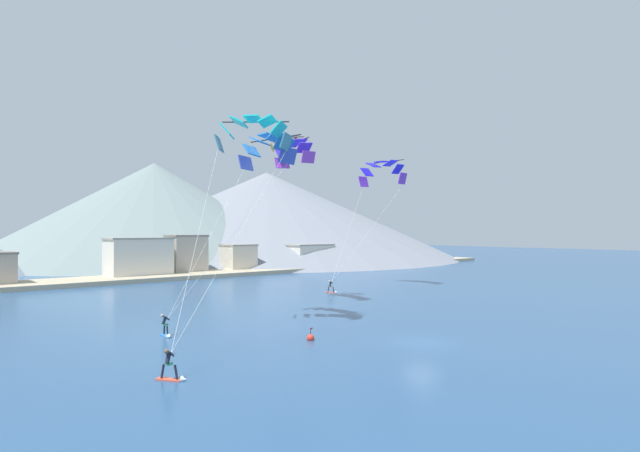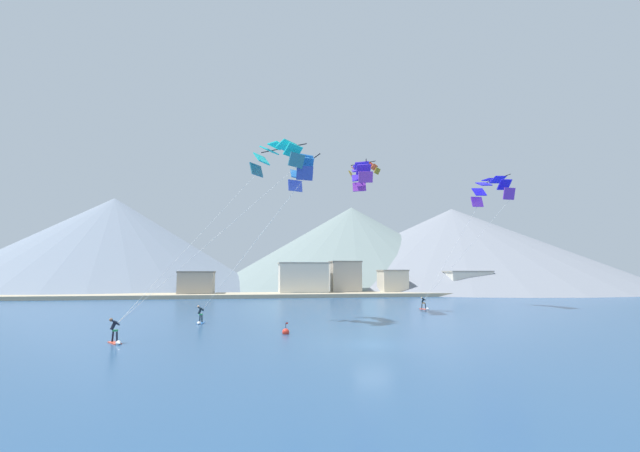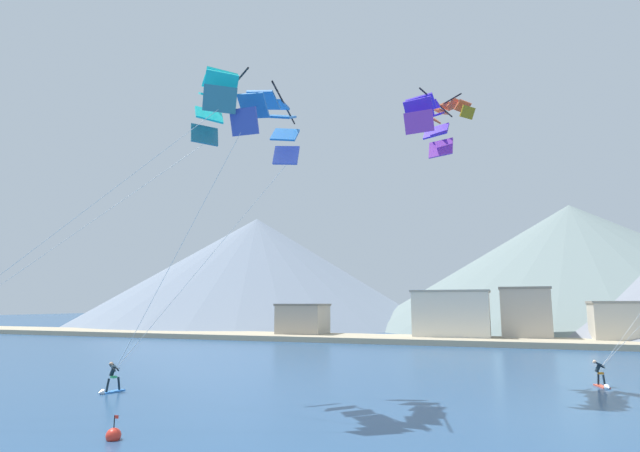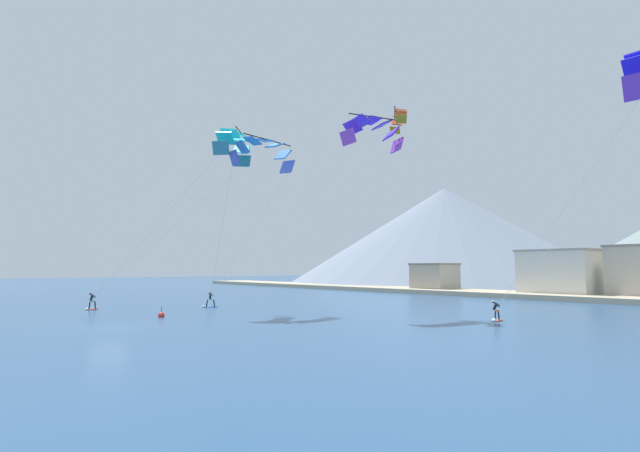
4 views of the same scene
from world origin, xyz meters
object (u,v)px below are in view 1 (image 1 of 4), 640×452
parafoil_kite_near_lead (267,147)px  race_marker_buoy (311,338)px  parafoil_kite_distant_high_outer (288,142)px  parafoil_kite_distant_low_drift (294,150)px  kitesurfer_near_lead (166,329)px  kitesurfer_near_trail (332,289)px  kitesurfer_mid_center (172,370)px  parafoil_kite_mid_center (253,130)px  parafoil_kite_near_trail (382,171)px

parafoil_kite_near_lead → race_marker_buoy: parafoil_kite_near_lead is taller
parafoil_kite_distant_high_outer → parafoil_kite_distant_low_drift: (-1.03, -2.42, -1.28)m
parafoil_kite_distant_high_outer → parafoil_kite_distant_low_drift: bearing=-113.1°
kitesurfer_near_lead → race_marker_buoy: kitesurfer_near_lead is taller
parafoil_kite_distant_low_drift → parafoil_kite_near_lead: bearing=-140.5°
parafoil_kite_distant_low_drift → parafoil_kite_distant_high_outer: bearing=66.9°
kitesurfer_near_trail → kitesurfer_mid_center: size_ratio=1.00×
parafoil_kite_near_lead → parafoil_kite_distant_low_drift: bearing=39.5°
parafoil_kite_distant_high_outer → parafoil_kite_distant_low_drift: size_ratio=0.60×
parafoil_kite_mid_center → race_marker_buoy: bearing=-85.7°
kitesurfer_mid_center → parafoil_kite_near_lead: bearing=39.5°
parafoil_kite_near_lead → parafoil_kite_mid_center: bearing=-146.6°
parafoil_kite_mid_center → parafoil_kite_near_trail: bearing=24.3°
parafoil_kite_near_trail → parafoil_kite_mid_center: size_ratio=1.04×
kitesurfer_near_trail → parafoil_kite_near_lead: (-17.48, -10.84, 14.85)m
kitesurfer_near_lead → parafoil_kite_distant_low_drift: bearing=22.6°
kitesurfer_mid_center → parafoil_kite_mid_center: parafoil_kite_mid_center is taller
kitesurfer_mid_center → parafoil_kite_mid_center: bearing=40.8°
parafoil_kite_mid_center → kitesurfer_mid_center: bearing=-139.2°
kitesurfer_near_lead → race_marker_buoy: (7.45, -8.00, -0.38)m
kitesurfer_near_trail → parafoil_kite_near_lead: parafoil_kite_near_lead is taller
parafoil_kite_distant_high_outer → race_marker_buoy: size_ratio=3.71×
parafoil_kite_near_trail → parafoil_kite_distant_low_drift: 21.20m
kitesurfer_near_trail → parafoil_kite_mid_center: bearing=-148.0°
kitesurfer_mid_center → parafoil_kite_distant_high_outer: bearing=41.7°
kitesurfer_near_trail → parafoil_kite_distant_high_outer: (-8.37, -1.76, 17.59)m
parafoil_kite_near_trail → parafoil_kite_distant_high_outer: (-19.41, -3.23, 1.40)m
parafoil_kite_distant_high_outer → race_marker_buoy: parafoil_kite_distant_high_outer is taller
kitesurfer_near_trail → parafoil_kite_mid_center: (-20.14, -12.59, 15.75)m
parafoil_kite_near_lead → parafoil_kite_distant_high_outer: (9.10, 9.07, 2.74)m
parafoil_kite_distant_high_outer → parafoil_kite_near_trail: bearing=9.5°
kitesurfer_near_trail → parafoil_kite_near_trail: bearing=7.6°
kitesurfer_mid_center → parafoil_kite_near_trail: parafoil_kite_near_trail is taller
kitesurfer_near_lead → parafoil_kite_near_lead: size_ratio=0.12×
parafoil_kite_distant_low_drift → kitesurfer_near_lead: bearing=-157.4°
kitesurfer_mid_center → parafoil_kite_near_trail: 51.23m
parafoil_kite_near_lead → parafoil_kite_distant_high_outer: parafoil_kite_distant_high_outer is taller
kitesurfer_near_lead → parafoil_kite_near_trail: size_ratio=0.11×
parafoil_kite_distant_low_drift → parafoil_kite_near_trail: bearing=15.5°
kitesurfer_mid_center → parafoil_kite_distant_low_drift: size_ratio=0.29×
parafoil_kite_near_lead → parafoil_kite_distant_high_outer: 13.14m
parafoil_kite_distant_high_outer → parafoil_kite_mid_center: bearing=-137.4°
kitesurfer_mid_center → parafoil_kite_near_lead: parafoil_kite_near_lead is taller
kitesurfer_near_trail → parafoil_kite_distant_low_drift: bearing=-156.0°
parafoil_kite_near_lead → race_marker_buoy: bearing=-103.8°
race_marker_buoy → parafoil_kite_distant_high_outer: bearing=57.7°
parafoil_kite_mid_center → kitesurfer_near_trail: bearing=32.0°
parafoil_kite_mid_center → race_marker_buoy: (0.52, -6.93, -16.08)m
parafoil_kite_mid_center → parafoil_kite_near_lead: bearing=33.4°
kitesurfer_near_trail → kitesurfer_mid_center: 38.50m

